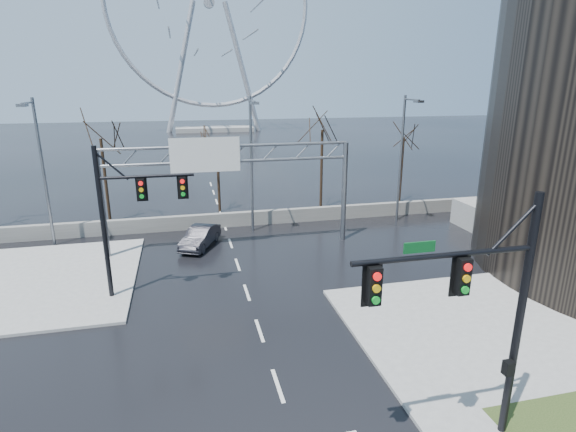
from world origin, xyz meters
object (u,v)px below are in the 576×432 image
object	(u,v)px
ferris_wheel	(209,12)
car	(200,237)
sign_gantry	(224,174)
signal_mast_near	(483,302)
signal_mast_far	(125,208)

from	to	relation	value
ferris_wheel	car	distance (m)	83.46
ferris_wheel	sign_gantry	bearing A→B (deg)	-93.84
signal_mast_near	ferris_wheel	xyz separation A→B (m)	(-0.14, 99.04, 21.26)
signal_mast_far	signal_mast_near	bearing A→B (deg)	-49.74
signal_mast_far	car	bearing A→B (deg)	61.13
signal_mast_near	signal_mast_far	size ratio (longest dim) A/B	1.00
ferris_wheel	car	size ratio (longest dim) A/B	11.83
ferris_wheel	car	bearing A→B (deg)	-95.11
sign_gantry	ferris_wheel	distance (m)	82.91
signal_mast_far	car	distance (m)	8.85
car	signal_mast_far	bearing A→B (deg)	-94.05
signal_mast_far	sign_gantry	size ratio (longest dim) A/B	0.49
signal_mast_near	sign_gantry	size ratio (longest dim) A/B	0.49
signal_mast_far	car	size ratio (longest dim) A/B	1.86
signal_mast_far	ferris_wheel	bearing A→B (deg)	82.80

